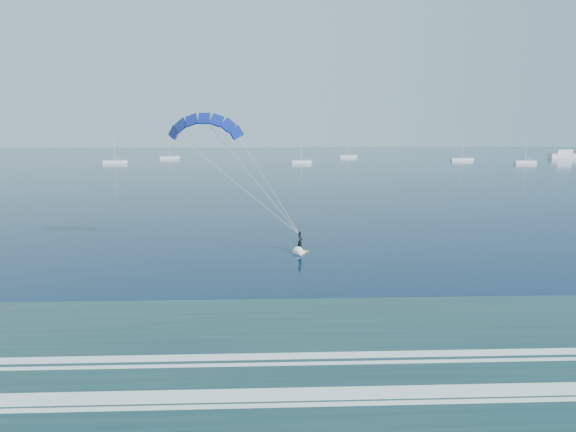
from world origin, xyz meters
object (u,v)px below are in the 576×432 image
(sailboat_2, at_px, (170,158))
(kitesurfer_rig, at_px, (253,179))
(motor_yacht, at_px, (565,155))
(sailboat_1, at_px, (115,162))
(sailboat_5, at_px, (462,159))
(sailboat_6, at_px, (525,162))
(sailboat_3, at_px, (301,162))
(sailboat_4, at_px, (348,156))

(sailboat_2, bearing_deg, kitesurfer_rig, -77.27)
(kitesurfer_rig, distance_m, motor_yacht, 245.39)
(sailboat_1, distance_m, sailboat_5, 147.35)
(sailboat_6, bearing_deg, sailboat_3, 176.57)
(sailboat_2, relative_size, sailboat_4, 1.04)
(motor_yacht, bearing_deg, sailboat_3, -163.54)
(kitesurfer_rig, xyz_separation_m, sailboat_5, (87.00, 176.11, -6.81))
(motor_yacht, distance_m, sailboat_2, 190.58)
(sailboat_2, bearing_deg, motor_yacht, -0.34)
(sailboat_3, xyz_separation_m, sailboat_5, (72.05, 17.40, 0.01))
(kitesurfer_rig, relative_size, sailboat_2, 1.24)
(motor_yacht, relative_size, sailboat_3, 1.42)
(sailboat_2, height_order, sailboat_3, sailboat_2)
(sailboat_5, relative_size, sailboat_6, 1.13)
(kitesurfer_rig, bearing_deg, sailboat_6, 55.91)
(sailboat_2, bearing_deg, sailboat_5, -9.62)
(sailboat_2, bearing_deg, sailboat_6, -16.87)
(motor_yacht, xyz_separation_m, sailboat_3, (-130.78, -38.64, -0.98))
(sailboat_1, bearing_deg, sailboat_5, 5.85)
(kitesurfer_rig, bearing_deg, sailboat_1, 110.30)
(motor_yacht, xyz_separation_m, sailboat_5, (-58.73, -21.23, -0.97))
(sailboat_3, relative_size, sailboat_5, 0.83)
(sailboat_6, bearing_deg, sailboat_4, 138.40)
(sailboat_6, bearing_deg, motor_yacht, 46.36)
(motor_yacht, bearing_deg, sailboat_2, 179.66)
(sailboat_2, height_order, sailboat_6, sailboat_2)
(sailboat_1, distance_m, sailboat_4, 111.86)
(sailboat_3, bearing_deg, sailboat_4, 61.69)
(sailboat_1, bearing_deg, sailboat_2, 68.48)
(kitesurfer_rig, distance_m, sailboat_5, 196.55)
(sailboat_1, xyz_separation_m, sailboat_2, (14.73, 37.37, -0.01))
(sailboat_1, bearing_deg, sailboat_3, -1.83)
(motor_yacht, distance_m, sailboat_3, 136.37)
(motor_yacht, relative_size, sailboat_4, 1.36)
(sailboat_1, relative_size, sailboat_2, 1.06)
(motor_yacht, relative_size, sailboat_2, 1.31)
(sailboat_6, bearing_deg, kitesurfer_rig, -124.09)
(sailboat_4, relative_size, sailboat_5, 0.87)
(sailboat_1, relative_size, sailboat_3, 1.15)
(motor_yacht, xyz_separation_m, sailboat_1, (-205.31, -36.25, -0.97))
(sailboat_5, height_order, sailboat_6, sailboat_5)
(sailboat_1, xyz_separation_m, sailboat_6, (163.38, -7.71, -0.01))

